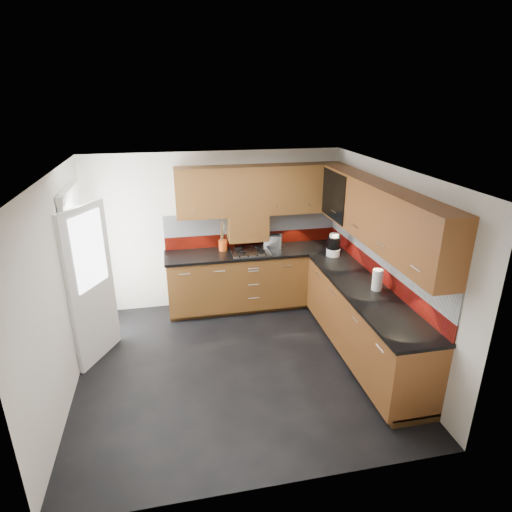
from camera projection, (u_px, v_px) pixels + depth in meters
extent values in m
cube|color=black|center=(237.00, 365.00, 5.35)|extent=(4.00, 3.80, 0.02)
cube|color=white|center=(233.00, 168.00, 4.47)|extent=(4.00, 3.80, 0.10)
cube|color=silver|center=(217.00, 230.00, 6.60)|extent=(4.00, 0.08, 2.64)
cube|color=silver|center=(274.00, 374.00, 3.24)|extent=(4.00, 0.08, 2.64)
cube|color=silver|center=(56.00, 292.00, 4.55)|extent=(0.08, 3.80, 2.64)
cube|color=silver|center=(390.00, 264.00, 5.28)|extent=(0.08, 3.80, 2.64)
cube|color=brown|center=(256.00, 279.00, 6.65)|extent=(2.70, 0.60, 0.95)
cube|color=brown|center=(363.00, 322.00, 5.39)|extent=(0.60, 2.60, 0.95)
cube|color=#3F2711|center=(256.00, 302.00, 6.83)|extent=(2.70, 0.54, 0.10)
cube|color=#3F2711|center=(362.00, 351.00, 5.55)|extent=(0.54, 2.60, 0.10)
cube|color=black|center=(255.00, 252.00, 6.48)|extent=(2.72, 0.62, 0.04)
cube|color=black|center=(366.00, 291.00, 5.21)|extent=(0.62, 2.60, 0.04)
cube|color=maroon|center=(252.00, 238.00, 6.71)|extent=(2.70, 0.02, 0.20)
cube|color=silver|center=(252.00, 222.00, 6.61)|extent=(2.70, 0.02, 0.34)
cube|color=maroon|center=(378.00, 270.00, 5.51)|extent=(0.02, 3.20, 0.20)
cube|color=silver|center=(380.00, 251.00, 5.42)|extent=(0.02, 3.20, 0.34)
cube|color=brown|center=(261.00, 190.00, 6.30)|extent=(2.50, 0.33, 0.72)
cube|color=brown|center=(379.00, 214.00, 5.05)|extent=(0.33, 2.87, 0.72)
cube|color=silver|center=(253.00, 207.00, 6.19)|extent=(1.80, 0.01, 0.16)
cube|color=silver|center=(365.00, 233.00, 5.06)|extent=(0.01, 2.00, 0.16)
cube|color=brown|center=(248.00, 227.00, 6.47)|extent=(0.60, 0.33, 0.40)
cube|color=black|center=(333.00, 196.00, 5.96)|extent=(0.01, 0.80, 0.66)
cube|color=#FFD18C|center=(354.00, 195.00, 6.02)|extent=(0.01, 0.76, 0.64)
cube|color=black|center=(345.00, 194.00, 5.98)|extent=(0.29, 0.76, 0.01)
cylinder|color=black|center=(353.00, 190.00, 5.72)|extent=(0.07, 0.07, 0.16)
cylinder|color=black|center=(348.00, 188.00, 5.86)|extent=(0.07, 0.07, 0.16)
cylinder|color=white|center=(344.00, 186.00, 5.99)|extent=(0.07, 0.07, 0.16)
cylinder|color=black|center=(340.00, 184.00, 6.13)|extent=(0.07, 0.07, 0.16)
cube|color=white|center=(81.00, 274.00, 5.45)|extent=(0.06, 0.95, 2.04)
cube|color=white|center=(92.00, 286.00, 5.17)|extent=(0.42, 0.73, 1.98)
cube|color=white|center=(89.00, 251.00, 5.02)|extent=(0.28, 0.50, 0.90)
cube|color=silver|center=(250.00, 251.00, 6.44)|extent=(0.57, 0.49, 0.02)
torus|color=black|center=(241.00, 253.00, 6.30)|extent=(0.13, 0.13, 0.02)
torus|color=black|center=(261.00, 251.00, 6.35)|extent=(0.13, 0.13, 0.02)
torus|color=black|center=(239.00, 247.00, 6.51)|extent=(0.13, 0.13, 0.02)
torus|color=black|center=(258.00, 246.00, 6.57)|extent=(0.13, 0.13, 0.02)
cube|color=black|center=(253.00, 256.00, 6.22)|extent=(0.43, 0.04, 0.02)
cylinder|color=#E85015|center=(223.00, 245.00, 6.47)|extent=(0.13, 0.13, 0.16)
cylinder|color=brown|center=(222.00, 232.00, 6.41)|extent=(0.06, 0.03, 0.32)
cylinder|color=brown|center=(223.00, 233.00, 6.42)|extent=(0.06, 0.02, 0.30)
cylinder|color=brown|center=(222.00, 232.00, 6.41)|extent=(0.05, 0.05, 0.35)
cylinder|color=brown|center=(223.00, 234.00, 6.42)|extent=(0.05, 0.03, 0.28)
cylinder|color=brown|center=(221.00, 233.00, 6.40)|extent=(0.03, 0.06, 0.31)
cube|color=silver|center=(273.00, 241.00, 6.63)|extent=(0.31, 0.26, 0.19)
cube|color=black|center=(273.00, 235.00, 6.59)|extent=(0.20, 0.10, 0.01)
cube|color=black|center=(273.00, 234.00, 6.63)|extent=(0.20, 0.10, 0.01)
cylinder|color=white|center=(333.00, 252.00, 6.27)|extent=(0.20, 0.20, 0.11)
cylinder|color=black|center=(334.00, 243.00, 6.22)|extent=(0.19, 0.19, 0.18)
cylinder|color=white|center=(334.00, 235.00, 6.18)|extent=(0.13, 0.13, 0.04)
cylinder|color=white|center=(377.00, 280.00, 5.16)|extent=(0.16, 0.16, 0.26)
cube|color=red|center=(332.00, 255.00, 6.30)|extent=(0.16, 0.15, 0.01)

